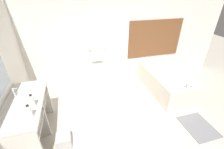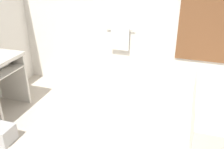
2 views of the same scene
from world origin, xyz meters
The scene contains 9 objects.
ground_plane centered at (0.00, 0.00, 0.00)m, with size 16.00×16.00×0.00m, color beige.
wall_back_with_blinds centered at (0.05, 2.23, 1.35)m, with size 7.40×0.13×2.70m.
vanity_counter centered at (-1.88, 0.57, 0.67)m, with size 0.62×1.36×0.91m.
sink_faucet centered at (-2.05, 0.75, 1.00)m, with size 0.09×0.04×0.18m.
bathtub centered at (1.49, 1.31, 0.32)m, with size 0.94×1.76×0.70m.
water_bottle_1 centered at (-1.68, 0.14, 1.02)m, with size 0.07×0.07×0.23m.
water_bottle_2 centered at (-1.68, 0.39, 1.03)m, with size 0.07×0.07×0.24m.
waste_bin centered at (-1.33, 0.23, 0.12)m, with size 0.27×0.27×0.23m.
bath_mat centered at (1.45, -0.10, 0.01)m, with size 0.59×0.71×0.02m.
Camera 1 is at (-0.94, -1.76, 2.61)m, focal length 24.00 mm.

